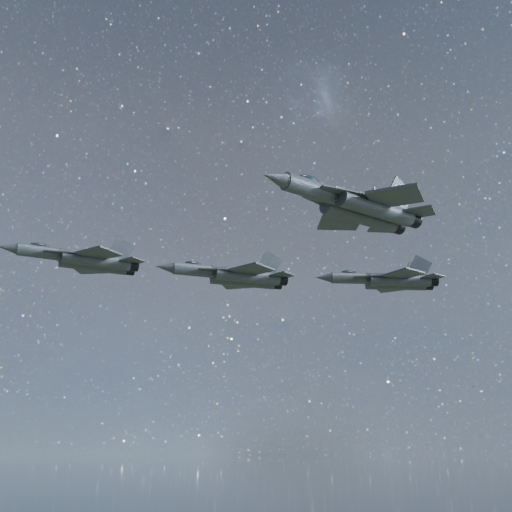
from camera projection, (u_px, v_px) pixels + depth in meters
name	position (u px, v px, depth m)	size (l,w,h in m)	color
jet_lead	(84.00, 259.00, 66.64)	(15.60, 11.04, 3.96)	#2F363B
jet_left	(235.00, 276.00, 81.51)	(18.85, 13.31, 4.77)	#2F363B
jet_right	(357.00, 206.00, 56.00)	(18.85, 12.92, 4.73)	#2F363B
jet_slot	(388.00, 280.00, 73.69)	(15.59, 10.45, 3.94)	#2F363B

